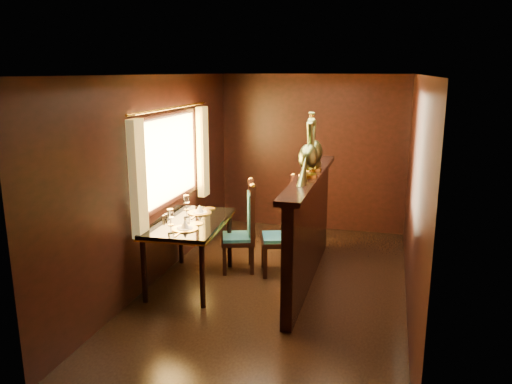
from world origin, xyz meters
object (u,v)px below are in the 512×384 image
at_px(chair_right, 246,224).
at_px(peacock_left, 308,145).
at_px(dining_table, 189,226).
at_px(peacock_right, 314,141).
at_px(chair_left, 288,223).

xyz_separation_m(chair_right, peacock_left, (0.84, -0.35, 1.10)).
relative_size(dining_table, peacock_left, 1.93).
distance_m(dining_table, peacock_right, 1.81).
height_order(chair_right, peacock_left, peacock_left).
bearing_deg(dining_table, peacock_right, 20.33).
distance_m(peacock_left, peacock_right, 0.39).
bearing_deg(peacock_right, dining_table, -155.57).
xyz_separation_m(dining_table, peacock_left, (1.38, 0.24, 1.00)).
relative_size(dining_table, chair_left, 1.10).
height_order(chair_right, peacock_right, peacock_right).
xyz_separation_m(chair_right, peacock_right, (0.84, 0.04, 1.09)).
bearing_deg(peacock_left, chair_right, 157.55).
distance_m(chair_right, peacock_right, 1.38).
bearing_deg(peacock_left, peacock_right, 90.00).
bearing_deg(peacock_right, chair_left, 178.81).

